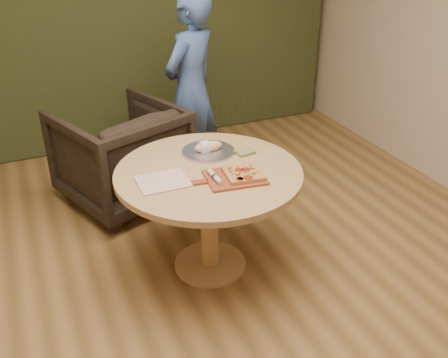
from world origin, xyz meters
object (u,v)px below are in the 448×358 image
serving_tray (208,151)px  armchair (120,150)px  pedestal_table (209,190)px  cutlery_roll (215,177)px  pizza_paddle (233,177)px  bread_roll (207,147)px  flatbread_pizza (243,173)px  person_standing (191,89)px

serving_tray → armchair: size_ratio=0.39×
pedestal_table → cutlery_roll: bearing=-96.7°
cutlery_roll → pedestal_table: bearing=81.6°
pizza_paddle → cutlery_roll: cutlery_roll is taller
serving_tray → bread_roll: (-0.01, 0.00, 0.04)m
flatbread_pizza → serving_tray: size_ratio=0.69×
armchair → pizza_paddle: bearing=87.3°
flatbread_pizza → armchair: armchair is taller
flatbread_pizza → cutlery_roll: (-0.18, 0.03, 0.00)m
pizza_paddle → cutlery_roll: bearing=178.7°
serving_tray → pedestal_table: bearing=-111.7°
bread_roll → cutlery_roll: bearing=-105.0°
pedestal_table → person_standing: person_standing is taller
person_standing → cutlery_roll: bearing=41.0°
serving_tray → person_standing: bearing=75.8°
pedestal_table → serving_tray: 0.30m
pedestal_table → cutlery_roll: size_ratio=5.96×
flatbread_pizza → bread_roll: bearing=100.1°
pizza_paddle → armchair: size_ratio=0.51×
pedestal_table → flatbread_pizza: 0.29m
flatbread_pizza → armchair: (-0.49, 1.31, -0.32)m
pizza_paddle → person_standing: 1.51m
pedestal_table → flatbread_pizza: size_ratio=4.84×
flatbread_pizza → bread_roll: (-0.07, 0.41, 0.02)m
serving_tray → armchair: armchair is taller
pizza_paddle → pedestal_table: bearing=127.5°
pedestal_table → bread_roll: bread_roll is taller
flatbread_pizza → person_standing: (0.21, 1.49, 0.05)m
bread_roll → serving_tray: bearing=0.0°
flatbread_pizza → bread_roll: bread_roll is taller
cutlery_roll → armchair: 1.36m
pedestal_table → flatbread_pizza: (0.16, -0.17, 0.17)m
armchair → person_standing: person_standing is taller
pedestal_table → serving_tray: serving_tray is taller
pedestal_table → flatbread_pizza: bearing=-47.1°
flatbread_pizza → bread_roll: 0.42m
flatbread_pizza → cutlery_roll: size_ratio=1.23×
cutlery_roll → serving_tray: size_ratio=0.56×
flatbread_pizza → bread_roll: size_ratio=1.27×
pedestal_table → pizza_paddle: pizza_paddle is taller
flatbread_pizza → cutlery_roll: 0.18m
person_standing → flatbread_pizza: bearing=47.8°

